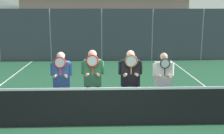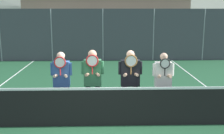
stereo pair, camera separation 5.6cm
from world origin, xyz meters
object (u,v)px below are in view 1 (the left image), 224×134
player_leftmost (62,79)px  player_rightmost (163,80)px  car_far_left (25,39)px  car_left_of_center (98,38)px  player_center_left (93,78)px  car_center (171,37)px  player_center_right (130,78)px

player_leftmost → player_rightmost: (2.67, -0.06, -0.03)m
car_far_left → car_left_of_center: bearing=0.4°
player_center_left → car_center: (5.04, 12.09, -0.15)m
car_left_of_center → car_far_left: bearing=-179.6°
player_center_right → player_rightmost: player_center_right is taller
car_left_of_center → player_rightmost: bearing=-81.1°
player_leftmost → player_center_right: 1.80m
player_rightmost → car_far_left: size_ratio=0.41×
player_center_right → car_center: 12.78m
car_far_left → car_left_of_center: size_ratio=0.99×
player_leftmost → car_center: 13.41m
player_center_right → car_far_left: player_center_right is taller
car_far_left → player_rightmost: bearing=-60.3°
car_far_left → car_left_of_center: car_left_of_center is taller
player_center_left → car_left_of_center: 11.91m
player_rightmost → player_center_right: bearing=179.6°
player_center_left → player_leftmost: bearing=177.8°
player_rightmost → car_center: size_ratio=0.38×
player_center_left → car_far_left: size_ratio=0.43×
car_far_left → car_left_of_center: 4.90m
player_leftmost → player_rightmost: player_leftmost is taller
player_leftmost → car_left_of_center: player_leftmost is taller
player_center_left → car_left_of_center: player_center_left is taller
player_leftmost → player_center_right: bearing=-1.6°
player_leftmost → car_left_of_center: bearing=86.2°
player_center_right → car_left_of_center: bearing=94.8°
car_far_left → player_center_right: bearing=-63.6°
player_rightmost → car_far_left: (-6.78, 11.90, -0.13)m
player_center_right → player_leftmost: bearing=178.4°
player_center_right → player_rightmost: size_ratio=1.04×
player_center_right → car_left_of_center: size_ratio=0.43×
player_center_left → player_rightmost: player_center_left is taller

